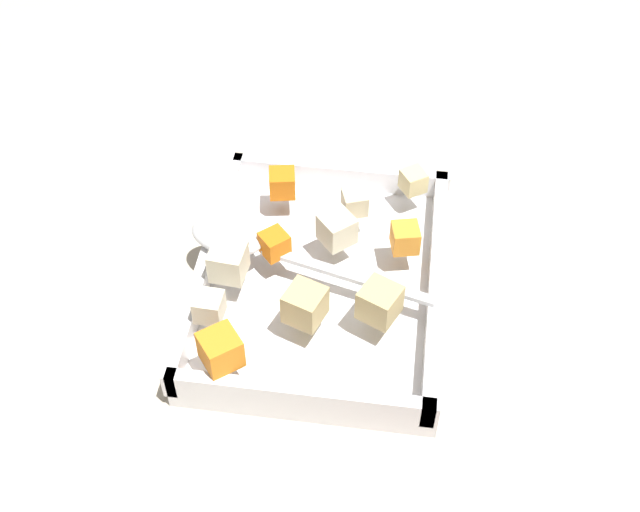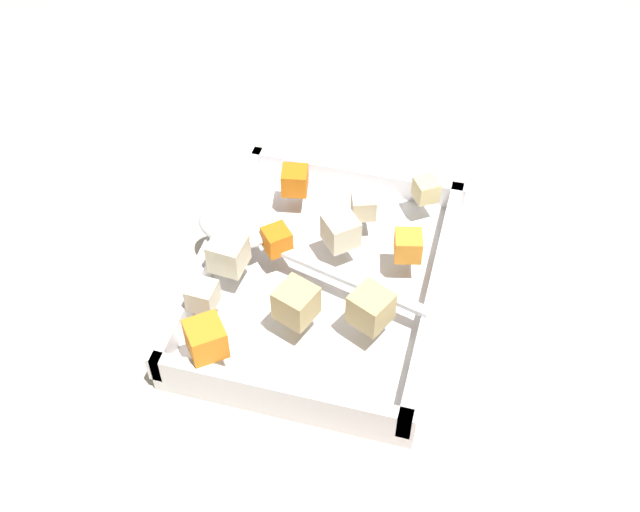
{
  "view_description": "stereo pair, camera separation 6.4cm",
  "coord_description": "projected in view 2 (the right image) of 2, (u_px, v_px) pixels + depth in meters",
  "views": [
    {
      "loc": [
        0.49,
        0.07,
        0.61
      ],
      "look_at": [
        -0.01,
        -0.0,
        0.05
      ],
      "focal_mm": 45.86,
      "sensor_mm": 36.0,
      "label": 1
    },
    {
      "loc": [
        0.48,
        0.13,
        0.61
      ],
      "look_at": [
        -0.01,
        -0.0,
        0.05
      ],
      "focal_mm": 45.86,
      "sensor_mm": 36.0,
      "label": 2
    }
  ],
  "objects": [
    {
      "name": "potato_chunk_heap_top",
      "position": [
        371.0,
        308.0,
        0.7
      ],
      "size": [
        0.04,
        0.04,
        0.03
      ],
      "primitive_type": "cube",
      "rotation": [
        0.0,
        0.0,
        4.28
      ],
      "color": "tan",
      "rests_on": "baking_dish"
    },
    {
      "name": "serving_spoon",
      "position": [
        245.0,
        233.0,
        0.77
      ],
      "size": [
        0.09,
        0.24,
        0.02
      ],
      "rotation": [
        0.0,
        0.0,
        1.32
      ],
      "color": "silver",
      "rests_on": "baking_dish"
    },
    {
      "name": "carrot_chunk_mid_left",
      "position": [
        277.0,
        240.0,
        0.76
      ],
      "size": [
        0.03,
        0.03,
        0.02
      ],
      "primitive_type": "cube",
      "rotation": [
        0.0,
        0.0,
        5.45
      ],
      "color": "orange",
      "rests_on": "baking_dish"
    },
    {
      "name": "potato_chunk_back_center",
      "position": [
        426.0,
        189.0,
        0.81
      ],
      "size": [
        0.03,
        0.03,
        0.02
      ],
      "primitive_type": "cube",
      "rotation": [
        0.0,
        0.0,
        3.74
      ],
      "color": "#E0CC89",
      "rests_on": "baking_dish"
    },
    {
      "name": "potato_chunk_corner_sw",
      "position": [
        296.0,
        303.0,
        0.71
      ],
      "size": [
        0.04,
        0.04,
        0.03
      ],
      "primitive_type": "cube",
      "rotation": [
        0.0,
        0.0,
        5.93
      ],
      "color": "tan",
      "rests_on": "baking_dish"
    },
    {
      "name": "carrot_chunk_corner_nw",
      "position": [
        295.0,
        180.0,
        0.82
      ],
      "size": [
        0.03,
        0.03,
        0.03
      ],
      "primitive_type": "cube",
      "rotation": [
        0.0,
        0.0,
        3.33
      ],
      "color": "orange",
      "rests_on": "baking_dish"
    },
    {
      "name": "carrot_chunk_near_left",
      "position": [
        206.0,
        339.0,
        0.68
      ],
      "size": [
        0.04,
        0.04,
        0.03
      ],
      "primitive_type": "cube",
      "rotation": [
        0.0,
        0.0,
        3.81
      ],
      "color": "orange",
      "rests_on": "baking_dish"
    },
    {
      "name": "potato_chunk_corner_se",
      "position": [
        228.0,
        253.0,
        0.75
      ],
      "size": [
        0.03,
        0.03,
        0.03
      ],
      "primitive_type": "cube",
      "rotation": [
        0.0,
        0.0,
        1.48
      ],
      "color": "beige",
      "rests_on": "baking_dish"
    },
    {
      "name": "baking_dish",
      "position": [
        320.0,
        284.0,
        0.78
      ],
      "size": [
        0.29,
        0.23,
        0.04
      ],
      "color": "silver",
      "rests_on": "ground_plane"
    },
    {
      "name": "potato_chunk_heap_side",
      "position": [
        341.0,
        231.0,
        0.77
      ],
      "size": [
        0.04,
        0.04,
        0.03
      ],
      "primitive_type": "cube",
      "rotation": [
        0.0,
        0.0,
        0.72
      ],
      "color": "beige",
      "rests_on": "baking_dish"
    },
    {
      "name": "potato_chunk_center",
      "position": [
        364.0,
        206.0,
        0.8
      ],
      "size": [
        0.03,
        0.03,
        0.02
      ],
      "primitive_type": "cube",
      "rotation": [
        0.0,
        0.0,
        0.34
      ],
      "color": "beige",
      "rests_on": "baking_dish"
    },
    {
      "name": "parsnip_chunk_under_handle",
      "position": [
        202.0,
        296.0,
        0.72
      ],
      "size": [
        0.03,
        0.03,
        0.02
      ],
      "primitive_type": "cube",
      "rotation": [
        0.0,
        0.0,
        1.53
      ],
      "color": "beige",
      "rests_on": "baking_dish"
    },
    {
      "name": "carrot_chunk_far_left",
      "position": [
        408.0,
        246.0,
        0.76
      ],
      "size": [
        0.03,
        0.03,
        0.03
      ],
      "primitive_type": "cube",
      "rotation": [
        0.0,
        0.0,
        3.37
      ],
      "color": "orange",
      "rests_on": "baking_dish"
    },
    {
      "name": "ground_plane",
      "position": [
        320.0,
        303.0,
        0.78
      ],
      "size": [
        4.0,
        4.0,
        0.0
      ],
      "primitive_type": "plane",
      "color": "#BCB29E"
    }
  ]
}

